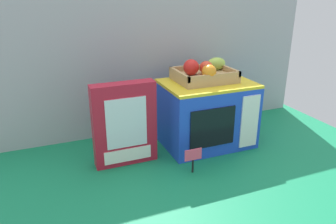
# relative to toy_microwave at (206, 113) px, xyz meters

# --- Properties ---
(ground_plane) EXTENTS (1.70, 1.70, 0.00)m
(ground_plane) POSITION_rel_toy_microwave_xyz_m (-0.16, -0.01, -0.14)
(ground_plane) COLOR #147A4C
(ground_plane) RESTS_ON ground
(display_back_panel) EXTENTS (1.61, 0.03, 0.67)m
(display_back_panel) POSITION_rel_toy_microwave_xyz_m (-0.16, 0.26, 0.19)
(display_back_panel) COLOR #A0A3A8
(display_back_panel) RESTS_ON ground
(toy_microwave) EXTENTS (0.39, 0.28, 0.29)m
(toy_microwave) POSITION_rel_toy_microwave_xyz_m (0.00, 0.00, 0.00)
(toy_microwave) COLOR blue
(toy_microwave) RESTS_ON ground
(food_groups_crate) EXTENTS (0.26, 0.20, 0.10)m
(food_groups_crate) POSITION_rel_toy_microwave_xyz_m (-0.00, 0.03, 0.18)
(food_groups_crate) COLOR tan
(food_groups_crate) RESTS_ON toy_microwave
(cookie_set_box) EXTENTS (0.25, 0.06, 0.33)m
(cookie_set_box) POSITION_rel_toy_microwave_xyz_m (-0.38, -0.04, 0.02)
(cookie_set_box) COLOR #B2192D
(cookie_set_box) RESTS_ON ground
(price_sign) EXTENTS (0.07, 0.01, 0.10)m
(price_sign) POSITION_rel_toy_microwave_xyz_m (-0.17, -0.21, -0.08)
(price_sign) COLOR black
(price_sign) RESTS_ON ground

